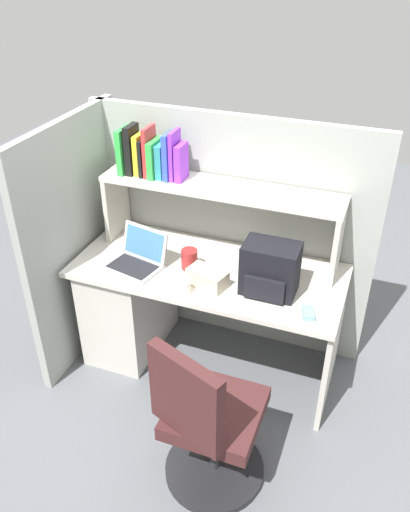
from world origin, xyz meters
The scene contains 13 objects.
ground_plane centered at (0.00, 0.00, 0.00)m, with size 8.00×8.00×0.00m, color #595B60.
desk centered at (-0.39, 0.00, 0.40)m, with size 1.60×0.70×0.73m.
cubicle_partition_rear centered at (0.00, 0.38, 0.78)m, with size 1.84×0.05×1.55m, color #939991.
cubicle_partition_left centered at (-0.85, -0.05, 0.78)m, with size 0.05×1.06×1.55m, color #939991.
overhead_hutch centered at (0.00, 0.20, 1.08)m, with size 1.44×0.28×0.45m.
reference_books_on_shelf centered at (-0.43, 0.20, 1.31)m, with size 0.40×0.17×0.30m.
laptop centered at (-0.40, -0.11, 0.78)m, with size 0.36×0.32×0.22m.
backpack centered at (0.39, -0.09, 0.87)m, with size 0.30×0.23×0.29m.
computer_mouse centered at (0.64, -0.22, 0.75)m, with size 0.06×0.10×0.03m, color #7299C6.
paper_cup centered at (-0.04, -0.28, 0.77)m, with size 0.08×0.08×0.08m, color white.
tissue_box centered at (0.05, -0.16, 0.78)m, with size 0.22×0.12×0.10m, color #BFB299.
snack_canister centered at (-0.11, -0.03, 0.79)m, with size 0.10×0.10×0.12m, color maroon.
office_chair centered at (0.30, -0.82, 0.39)m, with size 0.53×0.55×0.93m.
Camera 1 is at (0.89, -2.41, 2.45)m, focal length 36.83 mm.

